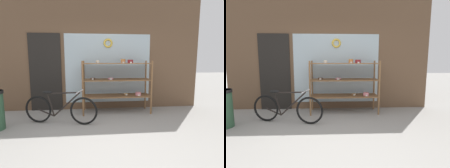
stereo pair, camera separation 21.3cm
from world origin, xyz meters
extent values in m
plane|color=gray|center=(0.00, 0.00, 0.00)|extent=(30.00, 30.00, 0.00)
cube|color=brown|center=(0.00, 2.29, 1.71)|extent=(5.67, 0.08, 3.42)
cube|color=#A3B7C1|center=(0.20, 2.24, 1.15)|extent=(2.38, 0.02, 1.90)
cube|color=black|center=(-1.51, 2.24, 1.05)|extent=(0.84, 0.03, 2.10)
torus|color=gold|center=(0.20, 2.23, 1.85)|extent=(0.26, 0.06, 0.26)
cylinder|color=brown|center=(-0.47, 1.60, 0.69)|extent=(0.04, 0.04, 1.37)
cylinder|color=brown|center=(1.26, 1.60, 0.69)|extent=(0.04, 0.04, 1.37)
cylinder|color=brown|center=(-0.47, 2.13, 0.69)|extent=(0.04, 0.04, 1.37)
cylinder|color=brown|center=(1.26, 2.13, 0.69)|extent=(0.04, 0.04, 1.37)
cube|color=brown|center=(0.39, 1.86, 0.45)|extent=(1.78, 0.58, 0.02)
cube|color=brown|center=(0.39, 1.86, 0.88)|extent=(1.78, 0.58, 0.02)
cube|color=brown|center=(0.39, 1.86, 1.30)|extent=(1.78, 0.58, 0.02)
ellipsoid|color=beige|center=(-0.10, 1.97, 1.35)|extent=(0.10, 0.09, 0.07)
cube|color=white|center=(-0.10, 1.91, 1.33)|extent=(0.05, 0.00, 0.04)
torus|color=pink|center=(0.24, 1.87, 0.91)|extent=(0.15, 0.15, 0.04)
cube|color=white|center=(0.24, 1.78, 0.91)|extent=(0.05, 0.00, 0.04)
cylinder|color=maroon|center=(0.74, 1.80, 1.36)|extent=(0.14, 0.14, 0.09)
cube|color=white|center=(0.74, 1.72, 1.33)|extent=(0.05, 0.00, 0.04)
torus|color=#4C2D1E|center=(-0.23, 1.91, 0.91)|extent=(0.14, 0.14, 0.04)
cube|color=white|center=(-0.23, 1.83, 0.91)|extent=(0.05, 0.00, 0.04)
cylinder|color=#C67F42|center=(0.57, 1.90, 1.37)|extent=(0.12, 0.12, 0.11)
cube|color=white|center=(0.57, 1.83, 1.33)|extent=(0.05, 0.00, 0.04)
torus|color=tan|center=(0.66, 1.91, 0.48)|extent=(0.12, 0.12, 0.04)
cube|color=white|center=(0.66, 1.84, 0.48)|extent=(0.05, 0.00, 0.04)
cylinder|color=pink|center=(0.97, 1.80, 0.50)|extent=(0.15, 0.15, 0.09)
cube|color=white|center=(0.97, 1.72, 0.48)|extent=(0.05, 0.00, 0.04)
torus|color=black|center=(-1.44, 1.25, 0.31)|extent=(0.60, 0.18, 0.61)
torus|color=black|center=(-0.43, 1.02, 0.31)|extent=(0.60, 0.18, 0.61)
cylinder|color=black|center=(-0.80, 1.10, 0.44)|extent=(0.61, 0.17, 0.57)
cylinder|color=black|center=(-0.86, 1.12, 0.69)|extent=(0.72, 0.19, 0.07)
cylinder|color=black|center=(-1.15, 1.18, 0.42)|extent=(0.16, 0.07, 0.51)
cylinder|color=black|center=(-1.26, 1.21, 0.24)|extent=(0.37, 0.12, 0.17)
ellipsoid|color=black|center=(-1.21, 1.20, 0.70)|extent=(0.23, 0.14, 0.06)
cylinder|color=#B2B2B7|center=(-0.50, 1.03, 0.73)|extent=(0.13, 0.45, 0.02)
camera|label=1|loc=(-0.19, -2.67, 1.41)|focal=28.00mm
camera|label=2|loc=(0.02, -2.68, 1.41)|focal=28.00mm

